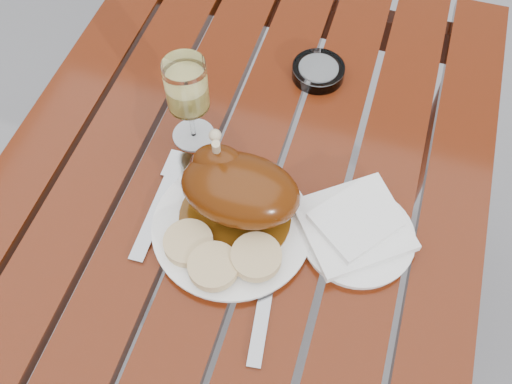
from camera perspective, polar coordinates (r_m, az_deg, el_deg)
ground at (r=1.60m, az=-1.48°, el=-14.81°), size 60.00×60.00×0.00m
table at (r=1.25m, az=-1.86°, el=-9.61°), size 0.80×1.20×0.75m
dinner_plate at (r=0.88m, az=-2.39°, el=-3.61°), size 0.27×0.27×0.02m
roast_duck at (r=0.85m, az=-1.93°, el=0.46°), size 0.18×0.17×0.13m
bread_dumplings at (r=0.84m, az=-3.71°, el=-6.33°), size 0.18×0.11×0.02m
wine_glass at (r=0.93m, az=-6.72°, el=8.83°), size 0.10×0.10×0.17m
side_plate at (r=0.89m, az=10.10°, el=-4.39°), size 0.21×0.21×0.01m
napkin at (r=0.88m, az=9.73°, el=-3.27°), size 0.21×0.20×0.01m
ashtray at (r=1.08m, az=6.24°, el=11.90°), size 0.11×0.11×0.02m
fork at (r=0.92m, az=-9.74°, el=-1.61°), size 0.03×0.19×0.01m
knife at (r=0.84m, az=0.95°, el=-10.36°), size 0.05×0.21×0.01m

